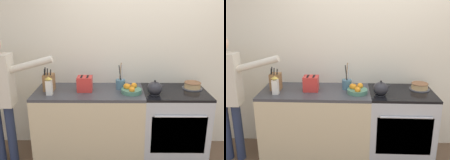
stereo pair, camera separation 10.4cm
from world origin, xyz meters
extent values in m
cube|color=silver|center=(0.00, 0.67, 1.30)|extent=(8.00, 0.04, 2.60)
cube|color=beige|center=(-0.73, 0.32, 0.43)|extent=(1.36, 0.65, 0.86)
cube|color=#3D3D42|center=(-0.73, 0.32, 0.88)|extent=(1.36, 0.65, 0.03)
cube|color=#B7BABF|center=(0.34, 0.32, 0.43)|extent=(0.79, 0.65, 0.87)
cube|color=black|center=(0.34, 0.01, 0.46)|extent=(0.65, 0.01, 0.48)
cylinder|color=#B7BABF|center=(0.34, -0.02, 0.71)|extent=(0.59, 0.02, 0.02)
cube|color=black|center=(0.34, 0.32, 0.88)|extent=(0.79, 0.65, 0.03)
cylinder|color=#4C4C51|center=(0.58, 0.42, 0.90)|extent=(0.25, 0.25, 0.01)
cylinder|color=tan|center=(0.58, 0.42, 0.93)|extent=(0.20, 0.20, 0.03)
cylinder|color=tan|center=(0.58, 0.42, 0.96)|extent=(0.20, 0.20, 0.03)
cylinder|color=brown|center=(0.58, 0.42, 0.98)|extent=(0.21, 0.21, 0.01)
cylinder|color=#232328|center=(0.06, 0.20, 0.90)|extent=(0.13, 0.13, 0.01)
ellipsoid|color=#232328|center=(0.06, 0.20, 0.98)|extent=(0.18, 0.18, 0.16)
cone|color=#232328|center=(0.15, 0.20, 1.00)|extent=(0.09, 0.04, 0.08)
sphere|color=black|center=(0.06, 0.20, 1.07)|extent=(0.02, 0.02, 0.02)
cube|color=olive|center=(-1.24, 0.34, 1.00)|extent=(0.12, 0.15, 0.21)
cylinder|color=black|center=(-1.27, 0.30, 1.14)|extent=(0.01, 0.04, 0.08)
cylinder|color=black|center=(-1.24, 0.30, 1.15)|extent=(0.01, 0.04, 0.08)
cylinder|color=black|center=(-1.20, 0.30, 1.14)|extent=(0.01, 0.03, 0.07)
cylinder|color=black|center=(-1.27, 0.33, 1.15)|extent=(0.01, 0.04, 0.09)
cylinder|color=#477084|center=(-0.34, 0.40, 0.96)|extent=(0.12, 0.12, 0.12)
cylinder|color=black|center=(-0.35, 0.38, 1.08)|extent=(0.05, 0.02, 0.27)
cylinder|color=#A37A51|center=(-0.35, 0.42, 1.09)|extent=(0.04, 0.02, 0.29)
cylinder|color=#B7BABF|center=(-0.32, 0.39, 1.08)|extent=(0.03, 0.03, 0.28)
cylinder|color=#4C7F66|center=(-0.21, 0.24, 0.92)|extent=(0.25, 0.25, 0.05)
sphere|color=orange|center=(-0.18, 0.31, 0.97)|extent=(0.07, 0.07, 0.07)
sphere|color=orange|center=(-0.21, 0.16, 0.97)|extent=(0.07, 0.07, 0.07)
sphere|color=orange|center=(-0.27, 0.29, 0.97)|extent=(0.07, 0.07, 0.07)
sphere|color=orange|center=(-0.25, 0.26, 0.97)|extent=(0.08, 0.08, 0.08)
cube|color=red|center=(-0.79, 0.32, 0.99)|extent=(0.18, 0.16, 0.18)
cube|color=black|center=(-0.82, 0.32, 1.09)|extent=(0.02, 0.11, 0.00)
cube|color=black|center=(-0.75, 0.32, 1.09)|extent=(0.02, 0.11, 0.00)
cube|color=black|center=(-0.89, 0.32, 1.03)|extent=(0.02, 0.02, 0.01)
cube|color=white|center=(-1.19, 0.17, 0.99)|extent=(0.07, 0.07, 0.18)
pyramid|color=#E0BC4C|center=(-1.19, 0.17, 1.11)|extent=(0.07, 0.07, 0.03)
cylinder|color=#283351|center=(-1.87, 0.16, 0.38)|extent=(0.11, 0.11, 0.77)
cylinder|color=#283351|center=(-1.71, 0.16, 0.38)|extent=(0.11, 0.11, 0.77)
cylinder|color=beige|center=(-1.39, 0.16, 1.27)|extent=(0.54, 0.08, 0.22)
camera|label=1|loc=(-0.42, -2.62, 1.94)|focal=40.00mm
camera|label=2|loc=(-0.32, -2.62, 1.94)|focal=40.00mm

